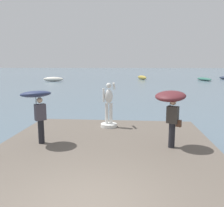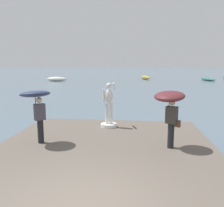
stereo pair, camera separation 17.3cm
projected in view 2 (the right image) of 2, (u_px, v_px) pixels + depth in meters
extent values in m
plane|color=slate|center=(130.00, 83.00, 44.15)|extent=(400.00, 400.00, 0.00)
cube|color=#60564C|center=(99.00, 167.00, 7.23)|extent=(7.88, 10.85, 0.40)
cylinder|color=white|center=(109.00, 125.00, 11.18)|extent=(0.76, 0.76, 0.15)
cylinder|color=white|center=(107.00, 113.00, 11.09)|extent=(0.15, 0.15, 0.98)
cylinder|color=white|center=(111.00, 113.00, 11.07)|extent=(0.15, 0.15, 0.98)
ellipsoid|color=white|center=(109.00, 96.00, 10.95)|extent=(0.38, 0.26, 0.64)
sphere|color=white|center=(109.00, 85.00, 10.87)|extent=(0.24, 0.24, 0.24)
cylinder|color=white|center=(104.00, 95.00, 10.97)|extent=(0.10, 0.10, 0.62)
cylinder|color=white|center=(114.00, 86.00, 11.12)|extent=(0.10, 0.59, 0.40)
cylinder|color=black|center=(41.00, 131.00, 8.83)|extent=(0.22, 0.22, 0.88)
cube|color=#47424C|center=(40.00, 112.00, 8.71)|extent=(0.45, 0.43, 0.60)
sphere|color=beige|center=(39.00, 100.00, 8.64)|extent=(0.21, 0.21, 0.21)
cylinder|color=#262626|center=(36.00, 103.00, 8.63)|extent=(0.02, 0.02, 0.56)
ellipsoid|color=navy|center=(35.00, 94.00, 8.57)|extent=(1.53, 1.54, 0.36)
cylinder|color=black|center=(171.00, 136.00, 8.30)|extent=(0.22, 0.22, 0.88)
cube|color=#38332D|center=(172.00, 115.00, 8.18)|extent=(0.45, 0.39, 0.60)
sphere|color=tan|center=(172.00, 102.00, 8.11)|extent=(0.21, 0.21, 0.21)
cylinder|color=#262626|center=(169.00, 106.00, 8.23)|extent=(0.02, 0.02, 0.51)
ellipsoid|color=#5B2328|center=(169.00, 96.00, 8.17)|extent=(1.45, 1.46, 0.46)
cube|color=#513323|center=(178.00, 124.00, 8.12)|extent=(0.21, 0.17, 0.24)
ellipsoid|color=silver|center=(57.00, 79.00, 47.83)|extent=(4.16, 1.31, 0.87)
ellipsoid|color=#336B5B|center=(208.00, 79.00, 49.51)|extent=(2.37, 5.73, 0.64)
ellipsoid|color=#B2993D|center=(145.00, 77.00, 53.87)|extent=(2.47, 4.72, 0.88)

